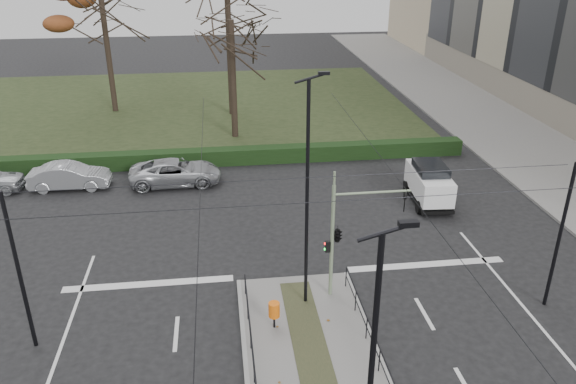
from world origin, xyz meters
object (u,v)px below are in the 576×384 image
object	(u,v)px
streetlamp_median_far	(308,195)
parked_car_fourth	(176,172)
traffic_light	(339,233)
parked_car_second	(70,176)
bare_tree_near	(231,29)
litter_bin	(274,310)
white_van	(429,182)

from	to	relation	value
streetlamp_median_far	parked_car_fourth	world-z (taller)	streetlamp_median_far
traffic_light	parked_car_second	world-z (taller)	traffic_light
traffic_light	parked_car_fourth	distance (m)	14.26
bare_tree_near	parked_car_fourth	bearing A→B (deg)	-115.46
parked_car_second	parked_car_fourth	bearing A→B (deg)	-90.41
parked_car_fourth	bare_tree_near	xyz separation A→B (m)	(3.75, 7.88, 6.85)
litter_bin	parked_car_second	xyz separation A→B (m)	(-10.24, 14.18, -0.16)
litter_bin	parked_car_second	size ratio (longest dim) A/B	0.24
streetlamp_median_far	parked_car_second	size ratio (longest dim) A/B	2.01
white_van	bare_tree_near	xyz separation A→B (m)	(-9.92, 12.10, 6.42)
parked_car_fourth	white_van	distance (m)	14.31
parked_car_fourth	white_van	bearing A→B (deg)	-108.72
parked_car_fourth	litter_bin	bearing A→B (deg)	-164.67
traffic_light	litter_bin	xyz separation A→B (m)	(-2.72, -1.81, -2.01)
litter_bin	streetlamp_median_far	distance (m)	4.33
litter_bin	bare_tree_near	xyz separation A→B (m)	(-0.52, 21.93, 6.68)
white_van	bare_tree_near	distance (m)	16.91
bare_tree_near	traffic_light	bearing A→B (deg)	-80.87
litter_bin	white_van	distance (m)	13.61
streetlamp_median_far	parked_car_second	world-z (taller)	streetlamp_median_far
streetlamp_median_far	parked_car_second	distance (m)	17.70
traffic_light	white_van	bearing A→B (deg)	50.17
white_van	litter_bin	bearing A→B (deg)	-133.73
traffic_light	streetlamp_median_far	size ratio (longest dim) A/B	0.53
parked_car_fourth	bare_tree_near	distance (m)	11.10
litter_bin	streetlamp_median_far	world-z (taller)	streetlamp_median_far
parked_car_fourth	white_van	xyz separation A→B (m)	(13.67, -4.22, 0.43)
white_van	traffic_light	bearing A→B (deg)	-129.83
streetlamp_median_far	litter_bin	bearing A→B (deg)	-133.98
streetlamp_median_far	bare_tree_near	bearing A→B (deg)	95.36
streetlamp_median_far	parked_car_fourth	size ratio (longest dim) A/B	1.72
parked_car_second	white_van	bearing A→B (deg)	-101.61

